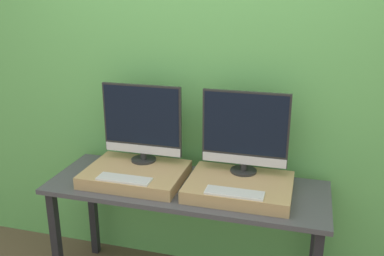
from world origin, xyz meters
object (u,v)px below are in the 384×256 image
Objects in this scene: monitor_right at (245,131)px; keyboard_right at (234,193)px; monitor_left at (142,122)px; keyboard_left at (124,179)px.

monitor_right is 1.60× the size of keyboard_right.
monitor_right is (0.66, 0.00, 0.00)m from monitor_left.
monitor_left reaches higher than keyboard_right.
keyboard_right is (-0.00, -0.31, -0.26)m from monitor_right.
keyboard_left is 1.00× the size of keyboard_right.
monitor_left and monitor_right have the same top height.
keyboard_left and keyboard_right have the same top height.
monitor_left is 1.00× the size of monitor_right.
monitor_left is at bearing 90.00° from keyboard_left.
monitor_left is at bearing 180.00° from monitor_right.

